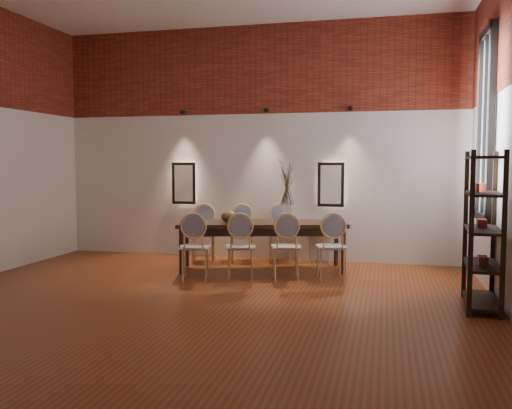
% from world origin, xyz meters
% --- Properties ---
extents(floor, '(7.00, 7.00, 0.02)m').
position_xyz_m(floor, '(0.00, 0.00, -0.01)').
color(floor, brown).
rests_on(floor, ground).
extents(wall_back, '(7.00, 0.10, 4.00)m').
position_xyz_m(wall_back, '(0.00, 3.55, 2.00)').
color(wall_back, silver).
rests_on(wall_back, ground).
extents(brick_band_back, '(7.00, 0.02, 1.50)m').
position_xyz_m(brick_band_back, '(0.00, 3.48, 3.25)').
color(brick_band_back, maroon).
rests_on(brick_band_back, ground).
extents(niche_left, '(0.36, 0.06, 0.66)m').
position_xyz_m(niche_left, '(-1.30, 3.45, 1.30)').
color(niche_left, '#FFEAC6').
rests_on(niche_left, wall_back).
extents(niche_right, '(0.36, 0.06, 0.66)m').
position_xyz_m(niche_right, '(1.30, 3.45, 1.30)').
color(niche_right, '#FFEAC6').
rests_on(niche_right, wall_back).
extents(spot_fixture_left, '(0.08, 0.10, 0.08)m').
position_xyz_m(spot_fixture_left, '(-1.30, 3.42, 2.55)').
color(spot_fixture_left, black).
rests_on(spot_fixture_left, wall_back).
extents(spot_fixture_mid, '(0.08, 0.10, 0.08)m').
position_xyz_m(spot_fixture_mid, '(0.20, 3.42, 2.55)').
color(spot_fixture_mid, black).
rests_on(spot_fixture_mid, wall_back).
extents(spot_fixture_right, '(0.08, 0.10, 0.08)m').
position_xyz_m(spot_fixture_right, '(1.60, 3.42, 2.55)').
color(spot_fixture_right, black).
rests_on(spot_fixture_right, wall_back).
extents(window_glass, '(0.02, 0.78, 2.38)m').
position_xyz_m(window_glass, '(3.46, 2.00, 2.15)').
color(window_glass, silver).
rests_on(window_glass, wall_right).
extents(window_frame, '(0.08, 0.90, 2.50)m').
position_xyz_m(window_frame, '(3.44, 2.00, 2.15)').
color(window_frame, black).
rests_on(window_frame, wall_right).
extents(window_mullion, '(0.06, 0.06, 2.40)m').
position_xyz_m(window_mullion, '(3.44, 2.00, 2.15)').
color(window_mullion, black).
rests_on(window_mullion, wall_right).
extents(dining_table, '(2.70, 1.44, 0.75)m').
position_xyz_m(dining_table, '(0.34, 2.49, 0.38)').
color(dining_table, black).
rests_on(dining_table, floor).
extents(chair_near_a, '(0.53, 0.53, 0.94)m').
position_xyz_m(chair_near_a, '(-0.43, 1.58, 0.47)').
color(chair_near_a, tan).
rests_on(chair_near_a, floor).
extents(chair_near_b, '(0.53, 0.53, 0.94)m').
position_xyz_m(chair_near_b, '(0.20, 1.74, 0.47)').
color(chair_near_b, tan).
rests_on(chair_near_b, floor).
extents(chair_near_c, '(0.53, 0.53, 0.94)m').
position_xyz_m(chair_near_c, '(0.82, 1.90, 0.47)').
color(chair_near_c, tan).
rests_on(chair_near_c, floor).
extents(chair_near_d, '(0.53, 0.53, 0.94)m').
position_xyz_m(chair_near_d, '(1.45, 2.06, 0.47)').
color(chair_near_d, tan).
rests_on(chair_near_d, floor).
extents(chair_far_a, '(0.53, 0.53, 0.94)m').
position_xyz_m(chair_far_a, '(-0.77, 2.93, 0.47)').
color(chair_far_a, tan).
rests_on(chair_far_a, floor).
extents(chair_far_b, '(0.53, 0.53, 0.94)m').
position_xyz_m(chair_far_b, '(-0.14, 3.09, 0.47)').
color(chair_far_b, tan).
rests_on(chair_far_b, floor).
extents(chair_far_c, '(0.53, 0.53, 0.94)m').
position_xyz_m(chair_far_c, '(0.48, 3.25, 0.47)').
color(chair_far_c, tan).
rests_on(chair_far_c, floor).
extents(chair_far_d, '(0.53, 0.53, 0.94)m').
position_xyz_m(chair_far_d, '(1.10, 3.41, 0.47)').
color(chair_far_d, tan).
rests_on(chair_far_d, floor).
extents(vase, '(0.14, 0.14, 0.30)m').
position_xyz_m(vase, '(0.70, 2.59, 0.90)').
color(vase, silver).
rests_on(vase, dining_table).
extents(dried_branches, '(0.50, 0.50, 0.70)m').
position_xyz_m(dried_branches, '(0.70, 2.59, 1.35)').
color(dried_branches, '#473629').
rests_on(dried_branches, vase).
extents(bowl, '(0.24, 0.24, 0.18)m').
position_xyz_m(bowl, '(-0.15, 2.32, 0.84)').
color(bowl, brown).
rests_on(bowl, dining_table).
extents(book, '(0.30, 0.24, 0.03)m').
position_xyz_m(book, '(0.02, 2.49, 0.77)').
color(book, '#8F2276').
rests_on(book, dining_table).
extents(shelving_rack, '(0.45, 1.02, 1.80)m').
position_xyz_m(shelving_rack, '(3.28, 0.95, 0.90)').
color(shelving_rack, black).
rests_on(shelving_rack, floor).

